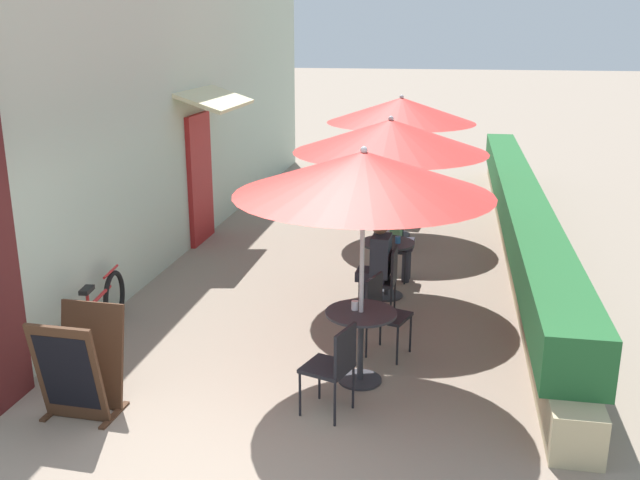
{
  "coord_description": "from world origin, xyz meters",
  "views": [
    {
      "loc": [
        1.62,
        -4.84,
        3.4
      ],
      "look_at": [
        0.15,
        3.12,
        1.0
      ],
      "focal_mm": 40.0,
      "sensor_mm": 36.0,
      "label": 1
    }
  ],
  "objects_px": {
    "coffee_cup_near": "(355,305)",
    "cafe_chair_mid_left": "(389,244)",
    "cafe_chair_near_right": "(383,309)",
    "patio_table_far": "(398,206)",
    "patio_umbrella_near": "(364,173)",
    "bicycle_leaning": "(99,312)",
    "menu_board": "(81,365)",
    "cafe_chair_far_left": "(401,197)",
    "cafe_chair_near_left": "(334,363)",
    "seated_patron_mid_right": "(376,263)",
    "patio_umbrella_mid": "(391,136)",
    "patio_umbrella_far": "(401,110)",
    "cafe_chair_far_right": "(395,216)",
    "seated_patron_mid_left": "(397,233)",
    "coffee_cup_far": "(407,191)",
    "coffee_cup_mid": "(398,240)",
    "cafe_chair_mid_right": "(385,277)",
    "patio_table_near": "(361,334)",
    "patio_table_mid": "(387,259)"
  },
  "relations": [
    {
      "from": "patio_table_far",
      "to": "bicycle_leaning",
      "type": "relative_size",
      "value": 0.45
    },
    {
      "from": "coffee_cup_far",
      "to": "patio_umbrella_far",
      "type": "bearing_deg",
      "value": 153.4
    },
    {
      "from": "patio_umbrella_near",
      "to": "cafe_chair_mid_right",
      "type": "distance_m",
      "value": 2.36
    },
    {
      "from": "coffee_cup_mid",
      "to": "menu_board",
      "type": "height_order",
      "value": "menu_board"
    },
    {
      "from": "cafe_chair_mid_left",
      "to": "coffee_cup_far",
      "type": "height_order",
      "value": "cafe_chair_mid_left"
    },
    {
      "from": "cafe_chair_mid_left",
      "to": "cafe_chair_mid_right",
      "type": "relative_size",
      "value": 1.0
    },
    {
      "from": "cafe_chair_mid_left",
      "to": "bicycle_leaning",
      "type": "distance_m",
      "value": 4.04
    },
    {
      "from": "cafe_chair_far_right",
      "to": "patio_umbrella_far",
      "type": "bearing_deg",
      "value": 6.3
    },
    {
      "from": "coffee_cup_near",
      "to": "cafe_chair_mid_left",
      "type": "distance_m",
      "value": 3.09
    },
    {
      "from": "coffee_cup_near",
      "to": "seated_patron_mid_right",
      "type": "relative_size",
      "value": 0.07
    },
    {
      "from": "cafe_chair_near_left",
      "to": "cafe_chair_mid_left",
      "type": "xyz_separation_m",
      "value": [
        0.15,
        3.8,
        0.0
      ]
    },
    {
      "from": "coffee_cup_near",
      "to": "patio_umbrella_far",
      "type": "bearing_deg",
      "value": 89.81
    },
    {
      "from": "cafe_chair_near_right",
      "to": "patio_table_far",
      "type": "xyz_separation_m",
      "value": [
        -0.2,
        4.69,
        0.0
      ]
    },
    {
      "from": "menu_board",
      "to": "patio_umbrella_mid",
      "type": "bearing_deg",
      "value": 57.28
    },
    {
      "from": "coffee_cup_near",
      "to": "menu_board",
      "type": "bearing_deg",
      "value": -154.5
    },
    {
      "from": "patio_umbrella_near",
      "to": "cafe_chair_near_right",
      "type": "distance_m",
      "value": 1.75
    },
    {
      "from": "seated_patron_mid_left",
      "to": "coffee_cup_far",
      "type": "height_order",
      "value": "seated_patron_mid_left"
    },
    {
      "from": "cafe_chair_far_left",
      "to": "cafe_chair_near_left",
      "type": "bearing_deg",
      "value": 4.94
    },
    {
      "from": "seated_patron_mid_left",
      "to": "patio_table_far",
      "type": "bearing_deg",
      "value": -173.03
    },
    {
      "from": "cafe_chair_mid_left",
      "to": "patio_table_far",
      "type": "height_order",
      "value": "cafe_chair_mid_left"
    },
    {
      "from": "cafe_chair_near_right",
      "to": "patio_table_far",
      "type": "distance_m",
      "value": 4.7
    },
    {
      "from": "cafe_chair_mid_right",
      "to": "menu_board",
      "type": "bearing_deg",
      "value": 141.38
    },
    {
      "from": "menu_board",
      "to": "cafe_chair_far_right",
      "type": "bearing_deg",
      "value": 69.89
    },
    {
      "from": "patio_table_far",
      "to": "bicycle_leaning",
      "type": "height_order",
      "value": "patio_table_far"
    },
    {
      "from": "seated_patron_mid_left",
      "to": "cafe_chair_far_right",
      "type": "distance_m",
      "value": 1.58
    },
    {
      "from": "patio_umbrella_mid",
      "to": "coffee_cup_far",
      "type": "bearing_deg",
      "value": 88.95
    },
    {
      "from": "seated_patron_mid_left",
      "to": "coffee_cup_mid",
      "type": "xyz_separation_m",
      "value": [
        0.06,
        -0.72,
        0.11
      ]
    },
    {
      "from": "patio_table_near",
      "to": "cafe_chair_near_right",
      "type": "height_order",
      "value": "cafe_chair_near_right"
    },
    {
      "from": "coffee_cup_mid",
      "to": "patio_table_far",
      "type": "bearing_deg",
      "value": 94.21
    },
    {
      "from": "coffee_cup_near",
      "to": "patio_table_mid",
      "type": "height_order",
      "value": "coffee_cup_near"
    },
    {
      "from": "patio_table_near",
      "to": "cafe_chair_far_right",
      "type": "relative_size",
      "value": 0.86
    },
    {
      "from": "cafe_chair_near_left",
      "to": "cafe_chair_mid_right",
      "type": "distance_m",
      "value": 2.42
    },
    {
      "from": "patio_umbrella_far",
      "to": "patio_table_mid",
      "type": "bearing_deg",
      "value": -88.35
    },
    {
      "from": "patio_table_near",
      "to": "patio_umbrella_mid",
      "type": "height_order",
      "value": "patio_umbrella_mid"
    },
    {
      "from": "cafe_chair_far_right",
      "to": "menu_board",
      "type": "distance_m",
      "value": 6.22
    },
    {
      "from": "patio_table_far",
      "to": "coffee_cup_far",
      "type": "height_order",
      "value": "coffee_cup_far"
    },
    {
      "from": "patio_table_far",
      "to": "seated_patron_mid_right",
      "type": "bearing_deg",
      "value": -89.78
    },
    {
      "from": "coffee_cup_near",
      "to": "seated_patron_mid_right",
      "type": "xyz_separation_m",
      "value": [
        0.03,
        1.69,
        -0.11
      ]
    },
    {
      "from": "seated_patron_mid_left",
      "to": "bicycle_leaning",
      "type": "height_order",
      "value": "seated_patron_mid_left"
    },
    {
      "from": "cafe_chair_near_left",
      "to": "patio_table_far",
      "type": "height_order",
      "value": "cafe_chair_near_left"
    },
    {
      "from": "patio_table_near",
      "to": "coffee_cup_near",
      "type": "height_order",
      "value": "coffee_cup_near"
    },
    {
      "from": "seated_patron_mid_left",
      "to": "bicycle_leaning",
      "type": "relative_size",
      "value": 0.76
    },
    {
      "from": "patio_umbrella_near",
      "to": "cafe_chair_near_left",
      "type": "xyz_separation_m",
      "value": [
        -0.15,
        -0.68,
        -1.61
      ]
    },
    {
      "from": "patio_table_mid",
      "to": "cafe_chair_far_left",
      "type": "distance_m",
      "value": 3.65
    },
    {
      "from": "cafe_chair_mid_left",
      "to": "menu_board",
      "type": "bearing_deg",
      "value": -26.88
    },
    {
      "from": "seated_patron_mid_right",
      "to": "patio_table_far",
      "type": "xyz_separation_m",
      "value": [
        -0.01,
        3.64,
        -0.17
      ]
    },
    {
      "from": "menu_board",
      "to": "cafe_chair_near_left",
      "type": "bearing_deg",
      "value": 12.25
    },
    {
      "from": "patio_umbrella_far",
      "to": "cafe_chair_far_right",
      "type": "distance_m",
      "value": 1.75
    },
    {
      "from": "seated_patron_mid_right",
      "to": "cafe_chair_far_left",
      "type": "distance_m",
      "value": 4.34
    },
    {
      "from": "menu_board",
      "to": "cafe_chair_near_right",
      "type": "bearing_deg",
      "value": 36.68
    }
  ]
}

